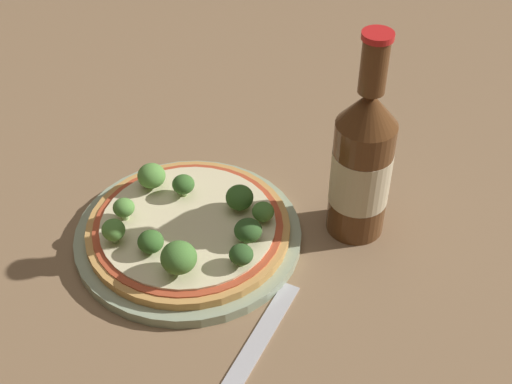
{
  "coord_description": "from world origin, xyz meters",
  "views": [
    {
      "loc": [
        0.46,
        -0.32,
        0.54
      ],
      "look_at": [
        0.06,
        0.06,
        0.06
      ],
      "focal_mm": 50.0,
      "sensor_mm": 36.0,
      "label": 1
    }
  ],
  "objects": [
    {
      "name": "broccoli_floret_0",
      "position": [
        -0.06,
        0.01,
        0.04
      ],
      "size": [
        0.03,
        0.03,
        0.03
      ],
      "color": "#89A866",
      "rests_on": "pizza"
    },
    {
      "name": "broccoli_floret_8",
      "position": [
        0.1,
        0.0,
        0.04
      ],
      "size": [
        0.02,
        0.02,
        0.02
      ],
      "color": "#89A866",
      "rests_on": "pizza"
    },
    {
      "name": "broccoli_floret_7",
      "position": [
        -0.02,
        -0.07,
        0.04
      ],
      "size": [
        0.02,
        0.02,
        0.03
      ],
      "color": "#89A866",
      "rests_on": "pizza"
    },
    {
      "name": "broccoli_floret_3",
      "position": [
        0.02,
        -0.05,
        0.04
      ],
      "size": [
        0.03,
        0.03,
        0.02
      ],
      "color": "#89A866",
      "rests_on": "pizza"
    },
    {
      "name": "broccoli_floret_5",
      "position": [
        0.08,
        0.03,
        0.04
      ],
      "size": [
        0.03,
        0.03,
        0.03
      ],
      "color": "#89A866",
      "rests_on": "pizza"
    },
    {
      "name": "beer_bottle",
      "position": [
        0.12,
        0.15,
        0.09
      ],
      "size": [
        0.06,
        0.06,
        0.24
      ],
      "color": "#563319",
      "rests_on": "ground_plane"
    },
    {
      "name": "pizza",
      "position": [
        0.01,
        -0.0,
        0.02
      ],
      "size": [
        0.22,
        0.22,
        0.01
      ],
      "color": "tan",
      "rests_on": "plate"
    },
    {
      "name": "ground_plane",
      "position": [
        0.0,
        0.0,
        0.0
      ],
      "size": [
        3.0,
        3.0,
        0.0
      ],
      "primitive_type": "plane",
      "color": "#846647"
    },
    {
      "name": "fork",
      "position": [
        0.17,
        -0.05,
        0.0
      ],
      "size": [
        0.08,
        0.17,
        0.0
      ],
      "rotation": [
        0.0,
        0.0,
        1.92
      ],
      "color": "#B2B2B7",
      "rests_on": "ground_plane"
    },
    {
      "name": "broccoli_floret_2",
      "position": [
        -0.04,
        -0.04,
        0.04
      ],
      "size": [
        0.02,
        0.02,
        0.03
      ],
      "color": "#89A866",
      "rests_on": "pizza"
    },
    {
      "name": "broccoli_floret_9",
      "position": [
        0.07,
        0.06,
        0.04
      ],
      "size": [
        0.02,
        0.02,
        0.02
      ],
      "color": "#89A866",
      "rests_on": "pizza"
    },
    {
      "name": "broccoli_floret_4",
      "position": [
        0.04,
        0.05,
        0.04
      ],
      "size": [
        0.03,
        0.03,
        0.03
      ],
      "color": "#89A866",
      "rests_on": "pizza"
    },
    {
      "name": "plate",
      "position": [
        0.01,
        -0.0,
        0.01
      ],
      "size": [
        0.24,
        0.24,
        0.01
      ],
      "color": "#93A384",
      "rests_on": "ground_plane"
    },
    {
      "name": "broccoli_floret_6",
      "position": [
        0.06,
        -0.05,
        0.05
      ],
      "size": [
        0.04,
        0.04,
        0.04
      ],
      "color": "#89A866",
      "rests_on": "pizza"
    },
    {
      "name": "broccoli_floret_1",
      "position": [
        -0.02,
        0.02,
        0.04
      ],
      "size": [
        0.02,
        0.02,
        0.03
      ],
      "color": "#89A866",
      "rests_on": "pizza"
    }
  ]
}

